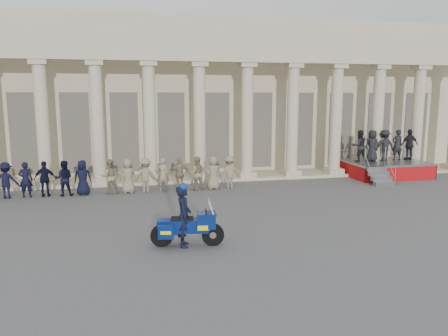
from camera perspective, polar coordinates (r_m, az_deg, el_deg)
ground at (r=15.74m, az=-3.29°, el=-7.50°), size 90.00×90.00×0.00m
building at (r=29.72m, az=-7.79°, el=9.26°), size 40.00×12.50×9.00m
officer_rank at (r=21.50m, az=-22.12°, el=-1.33°), size 18.53×0.62×1.64m
reviewing_stand at (r=26.43m, az=20.10°, el=2.07°), size 4.34×4.14×2.66m
motorcycle at (r=13.53m, az=-4.73°, el=-7.59°), size 2.26×1.02×1.45m
rider at (r=13.43m, az=-5.29°, el=-6.14°), size 0.55×0.75×2.00m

